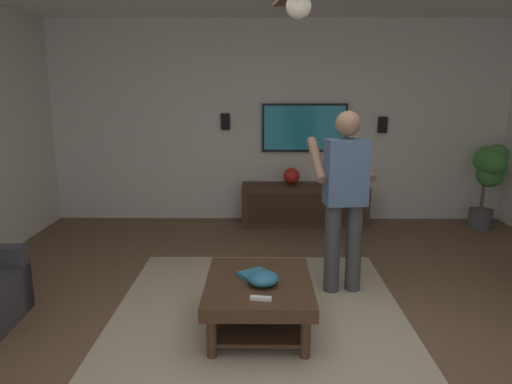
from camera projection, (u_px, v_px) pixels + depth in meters
name	position (u px, v px, depth m)	size (l,w,h in m)	color
ground_plane	(295.00, 344.00, 3.53)	(8.32, 8.32, 0.00)	brown
wall_back_tv	(279.00, 122.00, 6.68)	(0.10, 6.45, 2.73)	silver
area_rug	(259.00, 316.00, 3.94)	(2.78, 2.39, 0.01)	tan
coffee_table	(259.00, 293.00, 3.68)	(1.00, 0.80, 0.40)	#422B1C
media_console	(304.00, 204.00, 6.58)	(0.45, 1.70, 0.55)	#422B1C
tv	(304.00, 128.00, 6.60)	(0.05, 1.16, 0.65)	black
person_standing	(345.00, 192.00, 4.26)	(0.58, 0.59, 1.64)	#3F3F3F
potted_plant_tall	(490.00, 172.00, 6.24)	(0.46, 0.46, 1.13)	#4C4C51
bowl	(263.00, 278.00, 3.56)	(0.23, 0.23, 0.10)	teal
remote_white	(261.00, 298.00, 3.32)	(0.15, 0.04, 0.02)	white
book	(254.00, 274.00, 3.73)	(0.22, 0.16, 0.04)	teal
vase_round	(291.00, 176.00, 6.55)	(0.22, 0.22, 0.22)	red
wall_speaker_left	(383.00, 125.00, 6.60)	(0.06, 0.12, 0.22)	black
wall_speaker_right	(225.00, 122.00, 6.60)	(0.06, 0.12, 0.22)	black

